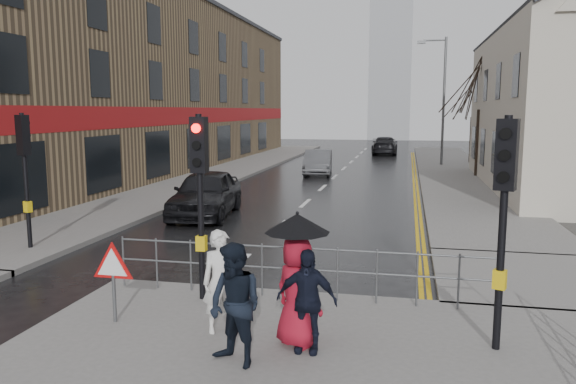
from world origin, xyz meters
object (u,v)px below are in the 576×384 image
at_px(pedestrian_b, 235,305).
at_px(pedestrian_a, 221,281).
at_px(pedestrian_with_umbrella, 297,273).
at_px(car_mid, 318,162).
at_px(pedestrian_d, 307,300).
at_px(car_parked, 206,193).

bearing_deg(pedestrian_b, pedestrian_a, 145.45).
bearing_deg(pedestrian_b, pedestrian_with_umbrella, 77.23).
relative_size(pedestrian_with_umbrella, car_mid, 0.47).
xyz_separation_m(pedestrian_a, pedestrian_d, (1.44, -0.44, -0.05)).
distance_m(pedestrian_b, car_mid, 24.37).
bearing_deg(car_parked, pedestrian_with_umbrella, -69.07).
relative_size(pedestrian_b, pedestrian_with_umbrella, 0.85).
distance_m(pedestrian_b, car_parked, 11.83).
xyz_separation_m(pedestrian_a, pedestrian_with_umbrella, (1.26, -0.27, 0.29)).
distance_m(pedestrian_b, pedestrian_d, 1.08).
height_order(pedestrian_with_umbrella, car_mid, pedestrian_with_umbrella).
bearing_deg(car_mid, pedestrian_d, -87.26).
xyz_separation_m(pedestrian_with_umbrella, pedestrian_d, (0.17, -0.17, -0.34)).
xyz_separation_m(pedestrian_b, pedestrian_with_umbrella, (0.69, 0.81, 0.25)).
bearing_deg(pedestrian_a, pedestrian_b, -92.12).
bearing_deg(pedestrian_with_umbrella, pedestrian_d, -44.91).
bearing_deg(car_parked, car_mid, 76.26).
xyz_separation_m(pedestrian_d, car_mid, (-3.57, 23.58, -0.21)).
bearing_deg(car_mid, pedestrian_a, -90.61).
distance_m(pedestrian_a, car_mid, 23.24).
bearing_deg(pedestrian_a, car_parked, 81.64).
bearing_deg(pedestrian_with_umbrella, car_parked, 117.04).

